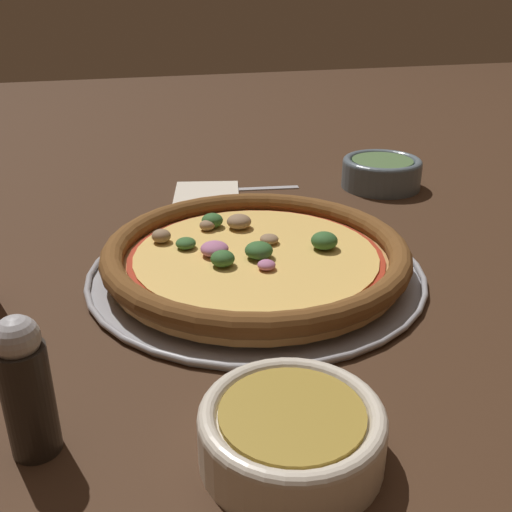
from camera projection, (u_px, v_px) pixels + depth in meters
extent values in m
plane|color=#3D2616|center=(256.00, 275.00, 0.66)|extent=(3.00, 3.00, 0.00)
cylinder|color=#9E9EA3|center=(256.00, 273.00, 0.66)|extent=(0.36, 0.36, 0.01)
torus|color=#9E9EA3|center=(256.00, 271.00, 0.66)|extent=(0.37, 0.37, 0.01)
cylinder|color=tan|center=(256.00, 262.00, 0.66)|extent=(0.31, 0.31, 0.01)
torus|color=brown|center=(256.00, 251.00, 0.65)|extent=(0.33, 0.33, 0.02)
cylinder|color=#A32D19|center=(256.00, 256.00, 0.65)|extent=(0.28, 0.28, 0.00)
cylinder|color=#E5B75B|center=(256.00, 254.00, 0.65)|extent=(0.27, 0.27, 0.00)
ellipsoid|color=#33602D|center=(212.00, 220.00, 0.72)|extent=(0.03, 0.03, 0.02)
ellipsoid|color=#33602D|center=(262.00, 250.00, 0.64)|extent=(0.04, 0.04, 0.02)
ellipsoid|color=#8E7051|center=(207.00, 225.00, 0.71)|extent=(0.02, 0.02, 0.01)
ellipsoid|color=#8E7051|center=(269.00, 239.00, 0.67)|extent=(0.03, 0.03, 0.01)
ellipsoid|color=#B26B93|center=(269.00, 265.00, 0.61)|extent=(0.02, 0.02, 0.01)
ellipsoid|color=#33602D|center=(186.00, 243.00, 0.66)|extent=(0.03, 0.03, 0.01)
ellipsoid|color=#8E7051|center=(240.00, 221.00, 0.71)|extent=(0.04, 0.04, 0.02)
ellipsoid|color=#B26B93|center=(215.00, 249.00, 0.64)|extent=(0.04, 0.04, 0.01)
ellipsoid|color=#33602D|center=(223.00, 259.00, 0.62)|extent=(0.03, 0.03, 0.02)
ellipsoid|color=#8E7051|center=(161.00, 236.00, 0.68)|extent=(0.02, 0.02, 0.02)
ellipsoid|color=#33602D|center=(324.00, 241.00, 0.66)|extent=(0.03, 0.03, 0.02)
cylinder|color=beige|center=(291.00, 437.00, 0.40)|extent=(0.13, 0.13, 0.04)
torus|color=beige|center=(292.00, 416.00, 0.40)|extent=(0.13, 0.13, 0.01)
cylinder|color=olive|center=(292.00, 414.00, 0.40)|extent=(0.10, 0.10, 0.00)
cylinder|color=slate|center=(381.00, 175.00, 0.93)|extent=(0.12, 0.12, 0.04)
torus|color=slate|center=(382.00, 162.00, 0.92)|extent=(0.12, 0.12, 0.01)
cylinder|color=#4C6B3D|center=(382.00, 161.00, 0.92)|extent=(0.09, 0.09, 0.00)
cube|color=beige|center=(204.00, 193.00, 0.90)|extent=(0.13, 0.12, 0.01)
cube|color=#B7B7BC|center=(254.00, 188.00, 0.93)|extent=(0.03, 0.14, 0.00)
cube|color=#B7B7BC|center=(194.00, 191.00, 0.92)|extent=(0.03, 0.05, 0.00)
cylinder|color=black|center=(29.00, 400.00, 0.40)|extent=(0.03, 0.03, 0.08)
sphere|color=#B2B2B7|center=(16.00, 338.00, 0.38)|extent=(0.03, 0.03, 0.03)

